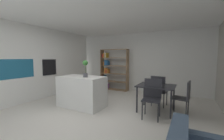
% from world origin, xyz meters
% --- Properties ---
extents(ground_plane, '(8.89, 8.89, 0.00)m').
position_xyz_m(ground_plane, '(0.00, 0.00, 0.00)').
color(ground_plane, beige).
extents(ceiling_slab, '(6.33, 6.47, 0.06)m').
position_xyz_m(ceiling_slab, '(0.00, 0.00, 2.62)').
color(ceiling_slab, white).
rests_on(ceiling_slab, ground_plane).
extents(back_partition, '(6.33, 0.06, 2.59)m').
position_xyz_m(back_partition, '(0.00, 3.20, 1.29)').
color(back_partition, silver).
rests_on(back_partition, ground_plane).
extents(tall_cabinet_run_left, '(0.66, 5.84, 2.59)m').
position_xyz_m(tall_cabinet_run_left, '(-2.78, 0.00, 1.29)').
color(tall_cabinet_run_left, white).
rests_on(tall_cabinet_run_left, ground_plane).
extents(cabinet_niche_splashback, '(0.01, 1.23, 0.60)m').
position_xyz_m(cabinet_niche_splashback, '(-2.44, -0.59, 1.14)').
color(cabinet_niche_splashback, '#1E6084').
rests_on(cabinet_niche_splashback, ground_plane).
extents(built_in_oven, '(0.06, 0.56, 0.59)m').
position_xyz_m(built_in_oven, '(-2.43, 0.65, 1.13)').
color(built_in_oven, black).
rests_on(built_in_oven, ground_plane).
extents(kitchen_island, '(1.38, 0.77, 0.92)m').
position_xyz_m(kitchen_island, '(-0.59, 0.34, 0.46)').
color(kitchen_island, white).
rests_on(kitchen_island, ground_plane).
extents(potted_plant_on_island, '(0.16, 0.16, 0.50)m').
position_xyz_m(potted_plant_on_island, '(-0.39, 0.27, 1.22)').
color(potted_plant_on_island, '#4C4C51').
rests_on(potted_plant_on_island, kitchen_island).
extents(open_bookshelf, '(1.35, 0.31, 1.87)m').
position_xyz_m(open_bookshelf, '(-0.96, 2.87, 0.92)').
color(open_bookshelf, '#997551').
rests_on(open_bookshelf, ground_plane).
extents(dining_table, '(0.98, 0.81, 0.73)m').
position_xyz_m(dining_table, '(1.47, 1.01, 0.65)').
color(dining_table, '#232328').
rests_on(dining_table, ground_plane).
extents(dining_chair_far, '(0.47, 0.45, 0.94)m').
position_xyz_m(dining_chair_far, '(1.46, 1.44, 0.55)').
color(dining_chair_far, '#232328').
rests_on(dining_chair_far, ground_plane).
extents(dining_chair_near, '(0.46, 0.47, 0.95)m').
position_xyz_m(dining_chair_near, '(1.47, 0.59, 0.56)').
color(dining_chair_near, '#232328').
rests_on(dining_chair_near, ground_plane).
extents(dining_chair_window_side, '(0.45, 0.45, 0.90)m').
position_xyz_m(dining_chair_window_side, '(2.17, 1.00, 0.54)').
color(dining_chair_window_side, '#232328').
rests_on(dining_chair_window_side, ground_plane).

